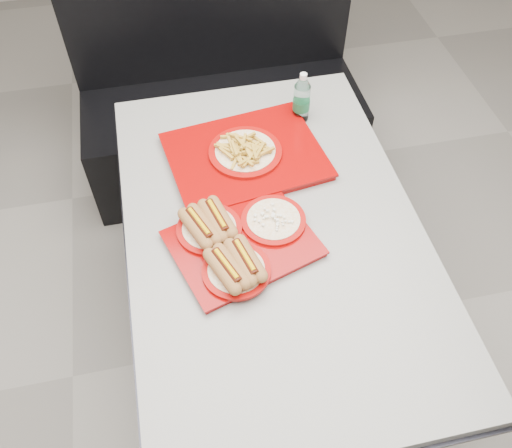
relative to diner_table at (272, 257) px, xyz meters
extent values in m
plane|color=gray|center=(0.00, 0.00, -0.58)|extent=(6.00, 6.00, 0.00)
cylinder|color=black|center=(0.00, 0.00, -0.56)|extent=(0.52, 0.52, 0.05)
cylinder|color=black|center=(0.00, 0.00, -0.20)|extent=(0.11, 0.11, 0.66)
cube|color=black|center=(0.00, 0.00, 0.12)|extent=(0.92, 1.42, 0.01)
cube|color=gray|center=(0.00, 0.00, 0.15)|extent=(0.90, 1.40, 0.04)
cube|color=black|center=(0.00, 1.02, -0.36)|extent=(1.30, 0.55, 0.45)
cube|color=black|center=(0.00, 1.26, 0.22)|extent=(1.30, 0.10, 1.10)
cube|color=#880403|center=(-0.11, -0.05, 0.17)|extent=(0.47, 0.41, 0.02)
cube|color=#880403|center=(-0.11, -0.05, 0.18)|extent=(0.48, 0.42, 0.01)
cylinder|color=#960805|center=(-0.15, -0.15, 0.19)|extent=(0.20, 0.20, 0.01)
cylinder|color=white|center=(-0.15, -0.15, 0.20)|extent=(0.16, 0.16, 0.00)
cylinder|color=#960805|center=(-0.20, 0.01, 0.19)|extent=(0.20, 0.20, 0.01)
cylinder|color=white|center=(-0.20, 0.01, 0.20)|extent=(0.16, 0.16, 0.00)
cylinder|color=#960805|center=(0.00, 0.00, 0.19)|extent=(0.20, 0.20, 0.01)
cylinder|color=white|center=(0.00, 0.00, 0.20)|extent=(0.16, 0.16, 0.00)
cube|color=#880403|center=(-0.03, 0.30, 0.18)|extent=(0.55, 0.45, 0.02)
cube|color=#880403|center=(-0.03, 0.30, 0.19)|extent=(0.56, 0.46, 0.01)
cylinder|color=#960805|center=(-0.03, 0.30, 0.20)|extent=(0.25, 0.25, 0.01)
cylinder|color=white|center=(-0.03, 0.30, 0.21)|extent=(0.20, 0.20, 0.01)
cylinder|color=silver|center=(0.21, 0.47, 0.24)|extent=(0.06, 0.06, 0.14)
cylinder|color=#165B33|center=(0.21, 0.47, 0.23)|extent=(0.06, 0.06, 0.04)
cone|color=silver|center=(0.21, 0.47, 0.32)|extent=(0.06, 0.06, 0.03)
cylinder|color=silver|center=(0.21, 0.47, 0.35)|extent=(0.02, 0.02, 0.02)
camera|label=1|loc=(-0.27, -1.00, 1.47)|focal=38.00mm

